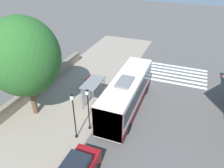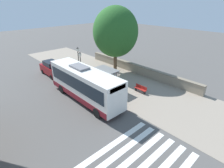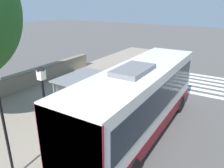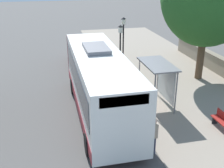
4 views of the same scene
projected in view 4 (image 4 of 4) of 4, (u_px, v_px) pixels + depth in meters
The scene contains 9 objects.
ground_plane at pixel (125, 101), 17.44m from camera, with size 120.00×120.00×0.00m, color #514F4C.
sidewalk_plaza at pixel (191, 94), 18.38m from camera, with size 9.00×44.00×0.02m.
bus at pixel (99, 82), 15.27m from camera, with size 2.66×10.21×3.73m.
bus_shelter at pixel (160, 71), 16.20m from camera, with size 1.56×2.97×2.64m.
pedestrian at pixel (153, 134), 12.12m from camera, with size 0.34×0.23×1.77m.
bench at pixel (224, 122), 14.16m from camera, with size 0.40×1.62×0.88m.
street_lamp_near at pixel (120, 50), 19.02m from camera, with size 0.28×0.28×4.22m.
street_lamp_far at pixel (123, 43), 20.33m from camera, with size 0.28×0.28×4.48m.
parked_car_behind_bus at pixel (86, 52), 24.11m from camera, with size 1.96×4.53×2.08m.
Camera 4 is at (4.30, 15.13, 7.66)m, focal length 45.00 mm.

